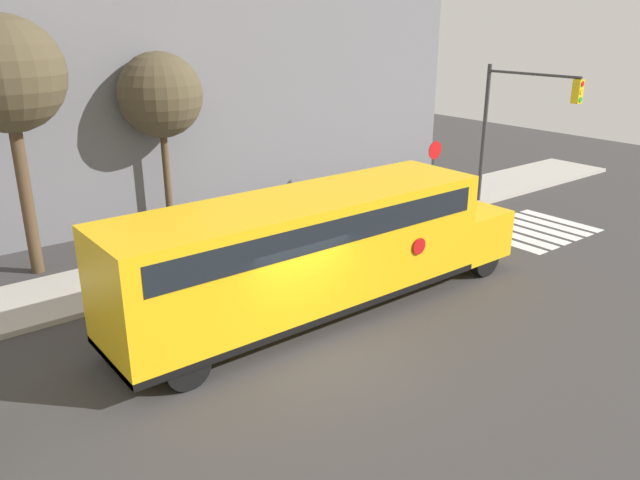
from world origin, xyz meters
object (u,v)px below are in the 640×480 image
at_px(school_bus, 316,247).
at_px(traffic_light, 514,116).
at_px(tree_near_sidewalk, 160,96).
at_px(tree_far_sidewalk, 6,76).
at_px(stop_sign, 434,166).

height_order(school_bus, traffic_light, traffic_light).
xyz_separation_m(tree_near_sidewalk, tree_far_sidewalk, (-4.95, -1.38, 1.00)).
height_order(stop_sign, tree_far_sidewalk, tree_far_sidewalk).
height_order(tree_near_sidewalk, tree_far_sidewalk, tree_far_sidewalk).
bearing_deg(tree_far_sidewalk, tree_near_sidewalk, 15.59).
bearing_deg(tree_near_sidewalk, school_bus, -90.61).
height_order(stop_sign, traffic_light, traffic_light).
bearing_deg(school_bus, tree_near_sidewalk, 89.39).
bearing_deg(tree_far_sidewalk, traffic_light, -16.48).
distance_m(tree_near_sidewalk, tree_far_sidewalk, 5.24).
relative_size(stop_sign, traffic_light, 0.51).
xyz_separation_m(school_bus, tree_near_sidewalk, (0.09, 8.67, 2.86)).
xyz_separation_m(traffic_light, tree_far_sidewalk, (-16.14, 4.78, 1.99)).
bearing_deg(school_bus, stop_sign, 25.07).
bearing_deg(school_bus, traffic_light, 12.57).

